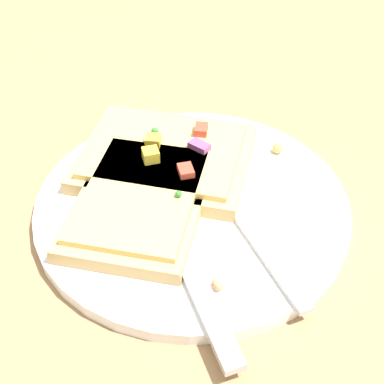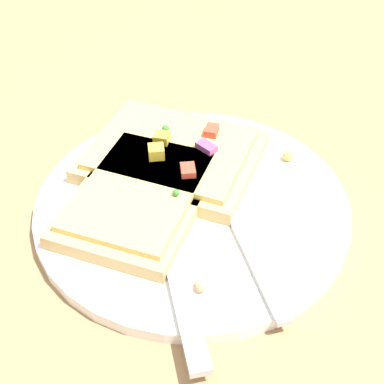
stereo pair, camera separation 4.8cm
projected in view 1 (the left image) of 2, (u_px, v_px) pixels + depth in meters
ground_plane at (192, 210)px, 0.49m from camera, size 4.00×4.00×0.00m
plate at (192, 205)px, 0.49m from camera, size 0.28×0.28×0.01m
fork at (236, 210)px, 0.47m from camera, size 0.19×0.13×0.01m
knife at (188, 266)px, 0.42m from camera, size 0.20×0.15×0.01m
pizza_slice_main at (165, 155)px, 0.52m from camera, size 0.20×0.18×0.03m
pizza_slice_corner at (141, 199)px, 0.47m from camera, size 0.16×0.19×0.03m
crumb_scatter at (245, 195)px, 0.48m from camera, size 0.13×0.19×0.01m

